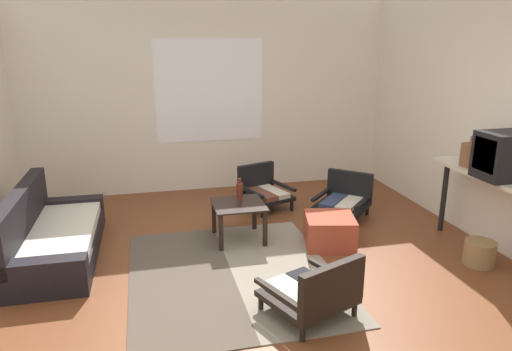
{
  "coord_description": "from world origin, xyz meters",
  "views": [
    {
      "loc": [
        -0.94,
        -3.71,
        2.15
      ],
      "look_at": [
        0.18,
        0.95,
        0.76
      ],
      "focal_mm": 33.16,
      "sensor_mm": 36.0,
      "label": 1
    }
  ],
  "objects_px": {
    "crt_television": "(507,156)",
    "ottoman_orange": "(330,231)",
    "console_shelf": "(498,187)",
    "wicker_basket": "(479,253)",
    "glass_bottle": "(240,191)",
    "clay_vase": "(473,155)",
    "armchair_by_window": "(263,189)",
    "couch": "(51,237)",
    "coffee_table": "(238,211)",
    "armchair_corner": "(344,198)",
    "armchair_striped_foreground": "(314,292)"
  },
  "relations": [
    {
      "from": "clay_vase",
      "to": "coffee_table",
      "type": "bearing_deg",
      "value": 164.11
    },
    {
      "from": "glass_bottle",
      "to": "couch",
      "type": "bearing_deg",
      "value": -177.29
    },
    {
      "from": "coffee_table",
      "to": "crt_television",
      "type": "xyz_separation_m",
      "value": [
        2.35,
        -1.13,
        0.76
      ]
    },
    {
      "from": "ottoman_orange",
      "to": "coffee_table",
      "type": "bearing_deg",
      "value": 157.65
    },
    {
      "from": "armchair_by_window",
      "to": "wicker_basket",
      "type": "relative_size",
      "value": 2.44
    },
    {
      "from": "armchair_striped_foreground",
      "to": "coffee_table",
      "type": "bearing_deg",
      "value": 99.6
    },
    {
      "from": "armchair_striped_foreground",
      "to": "clay_vase",
      "type": "relative_size",
      "value": 2.6
    },
    {
      "from": "glass_bottle",
      "to": "console_shelf",
      "type": "bearing_deg",
      "value": -27.24
    },
    {
      "from": "couch",
      "to": "clay_vase",
      "type": "bearing_deg",
      "value": -9.15
    },
    {
      "from": "couch",
      "to": "wicker_basket",
      "type": "xyz_separation_m",
      "value": [
        4.13,
        -1.17,
        -0.09
      ]
    },
    {
      "from": "coffee_table",
      "to": "console_shelf",
      "type": "relative_size",
      "value": 0.34
    },
    {
      "from": "coffee_table",
      "to": "wicker_basket",
      "type": "relative_size",
      "value": 1.92
    },
    {
      "from": "armchair_striped_foreground",
      "to": "glass_bottle",
      "type": "distance_m",
      "value": 1.8
    },
    {
      "from": "coffee_table",
      "to": "clay_vase",
      "type": "bearing_deg",
      "value": -15.89
    },
    {
      "from": "crt_television",
      "to": "armchair_corner",
      "type": "bearing_deg",
      "value": 120.41
    },
    {
      "from": "coffee_table",
      "to": "glass_bottle",
      "type": "xyz_separation_m",
      "value": [
        0.04,
        0.12,
        0.19
      ]
    },
    {
      "from": "clay_vase",
      "to": "ottoman_orange",
      "type": "bearing_deg",
      "value": 168.51
    },
    {
      "from": "couch",
      "to": "ottoman_orange",
      "type": "height_order",
      "value": "couch"
    },
    {
      "from": "crt_television",
      "to": "ottoman_orange",
      "type": "bearing_deg",
      "value": 152.24
    },
    {
      "from": "coffee_table",
      "to": "armchair_by_window",
      "type": "bearing_deg",
      "value": 61.41
    },
    {
      "from": "armchair_by_window",
      "to": "armchair_striped_foreground",
      "type": "distance_m",
      "value": 2.63
    },
    {
      "from": "couch",
      "to": "console_shelf",
      "type": "relative_size",
      "value": 1.07
    },
    {
      "from": "crt_television",
      "to": "armchair_striped_foreground",
      "type": "bearing_deg",
      "value": -166.07
    },
    {
      "from": "armchair_by_window",
      "to": "armchair_striped_foreground",
      "type": "relative_size",
      "value": 0.89
    },
    {
      "from": "couch",
      "to": "ottoman_orange",
      "type": "distance_m",
      "value": 2.89
    },
    {
      "from": "console_shelf",
      "to": "glass_bottle",
      "type": "bearing_deg",
      "value": 152.76
    },
    {
      "from": "armchair_corner",
      "to": "wicker_basket",
      "type": "bearing_deg",
      "value": -64.36
    },
    {
      "from": "armchair_by_window",
      "to": "console_shelf",
      "type": "xyz_separation_m",
      "value": [
        1.82,
        -2.05,
        0.52
      ]
    },
    {
      "from": "clay_vase",
      "to": "armchair_by_window",
      "type": "bearing_deg",
      "value": 137.91
    },
    {
      "from": "couch",
      "to": "console_shelf",
      "type": "bearing_deg",
      "value": -14.33
    },
    {
      "from": "crt_television",
      "to": "wicker_basket",
      "type": "bearing_deg",
      "value": -173.87
    },
    {
      "from": "couch",
      "to": "glass_bottle",
      "type": "distance_m",
      "value": 2.0
    },
    {
      "from": "armchair_corner",
      "to": "console_shelf",
      "type": "height_order",
      "value": "console_shelf"
    },
    {
      "from": "console_shelf",
      "to": "wicker_basket",
      "type": "bearing_deg",
      "value": -155.68
    },
    {
      "from": "console_shelf",
      "to": "wicker_basket",
      "type": "distance_m",
      "value": 0.67
    },
    {
      "from": "ottoman_orange",
      "to": "console_shelf",
      "type": "xyz_separation_m",
      "value": [
        1.43,
        -0.7,
        0.6
      ]
    },
    {
      "from": "ottoman_orange",
      "to": "couch",
      "type": "bearing_deg",
      "value": 172.03
    },
    {
      "from": "armchair_striped_foreground",
      "to": "armchair_corner",
      "type": "height_order",
      "value": "armchair_striped_foreground"
    },
    {
      "from": "ottoman_orange",
      "to": "armchair_corner",
      "type": "bearing_deg",
      "value": 57.06
    },
    {
      "from": "armchair_striped_foreground",
      "to": "crt_television",
      "type": "xyz_separation_m",
      "value": [
        2.07,
        0.51,
        0.86
      ]
    },
    {
      "from": "armchair_by_window",
      "to": "clay_vase",
      "type": "height_order",
      "value": "clay_vase"
    },
    {
      "from": "coffee_table",
      "to": "armchair_corner",
      "type": "height_order",
      "value": "armchair_corner"
    },
    {
      "from": "glass_bottle",
      "to": "clay_vase",
      "type": "bearing_deg",
      "value": -18.76
    },
    {
      "from": "console_shelf",
      "to": "armchair_by_window",
      "type": "bearing_deg",
      "value": 131.62
    },
    {
      "from": "armchair_corner",
      "to": "couch",
      "type": "bearing_deg",
      "value": -173.27
    },
    {
      "from": "armchair_corner",
      "to": "crt_television",
      "type": "distance_m",
      "value": 1.99
    },
    {
      "from": "couch",
      "to": "glass_bottle",
      "type": "relative_size",
      "value": 7.34
    },
    {
      "from": "armchair_striped_foreground",
      "to": "glass_bottle",
      "type": "relative_size",
      "value": 3.26
    },
    {
      "from": "couch",
      "to": "crt_television",
      "type": "xyz_separation_m",
      "value": [
        4.28,
        -1.15,
        0.88
      ]
    },
    {
      "from": "armchair_corner",
      "to": "wicker_basket",
      "type": "distance_m",
      "value": 1.74
    }
  ]
}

